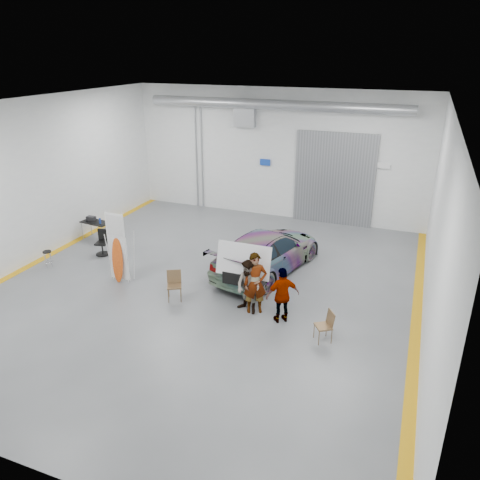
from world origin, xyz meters
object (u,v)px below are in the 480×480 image
(person_b, at_px, (249,287))
(sedan_car, at_px, (267,251))
(surfboard_display, at_px, (117,253))
(folding_chair_near, at_px, (175,291))
(folding_chair_far, at_px, (323,332))
(office_chair, at_px, (103,244))
(person_c, at_px, (283,295))
(shop_stool, at_px, (48,259))
(person_a, at_px, (255,283))
(work_table, at_px, (95,222))

(person_b, bearing_deg, sedan_car, 116.72)
(surfboard_display, relative_size, folding_chair_near, 2.77)
(folding_chair_far, height_order, office_chair, office_chair)
(sedan_car, relative_size, person_c, 2.98)
(folding_chair_far, bearing_deg, shop_stool, -129.30)
(person_a, height_order, folding_chair_near, person_a)
(person_a, height_order, shop_stool, person_a)
(folding_chair_near, distance_m, office_chair, 4.89)
(folding_chair_far, relative_size, work_table, 0.69)
(person_b, bearing_deg, person_c, 12.42)
(surfboard_display, xyz_separation_m, shop_stool, (-3.17, 0.04, -0.76))
(person_b, bearing_deg, person_a, 50.02)
(person_c, distance_m, folding_chair_near, 3.65)
(surfboard_display, xyz_separation_m, work_table, (-3.25, 2.97, -0.29))
(folding_chair_near, xyz_separation_m, folding_chair_far, (4.95, -0.56, -0.02))
(person_c, xyz_separation_m, work_table, (-9.26, 3.40, -0.09))
(person_c, distance_m, shop_stool, 9.21)
(folding_chair_near, bearing_deg, office_chair, 125.78)
(folding_chair_far, bearing_deg, person_b, -139.50)
(person_a, distance_m, person_c, 0.97)
(person_b, relative_size, surfboard_display, 0.65)
(surfboard_display, height_order, folding_chair_far, surfboard_display)
(surfboard_display, height_order, folding_chair_near, surfboard_display)
(surfboard_display, bearing_deg, person_b, -3.00)
(sedan_car, distance_m, person_a, 2.97)
(surfboard_display, bearing_deg, folding_chair_far, -7.21)
(sedan_car, xyz_separation_m, work_table, (-7.77, 0.25, 0.03))
(folding_chair_far, distance_m, office_chair, 9.72)
(shop_stool, bearing_deg, folding_chair_near, -4.81)
(sedan_car, height_order, folding_chair_near, sedan_car)
(sedan_car, bearing_deg, work_table, 11.60)
(person_c, bearing_deg, office_chair, -52.25)
(surfboard_display, bearing_deg, shop_stool, 179.77)
(person_a, xyz_separation_m, person_c, (0.94, -0.24, -0.10))
(shop_stool, relative_size, work_table, 0.48)
(shop_stool, bearing_deg, office_chair, 54.61)
(person_b, distance_m, surfboard_display, 4.91)
(person_b, height_order, folding_chair_near, person_b)
(sedan_car, xyz_separation_m, person_c, (1.49, -3.15, 0.12))
(folding_chair_near, bearing_deg, folding_chair_far, -34.29)
(work_table, bearing_deg, office_chair, -43.67)
(person_b, distance_m, folding_chair_near, 2.56)
(person_a, xyz_separation_m, shop_stool, (-8.25, 0.23, -0.66))
(sedan_car, distance_m, office_chair, 6.56)
(person_b, bearing_deg, shop_stool, -162.89)
(person_a, relative_size, person_b, 1.13)
(folding_chair_near, bearing_deg, person_c, -27.86)
(surfboard_display, xyz_separation_m, folding_chair_far, (7.36, -0.99, -0.79))
(office_chair, bearing_deg, person_c, -26.70)
(sedan_car, distance_m, person_c, 3.49)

